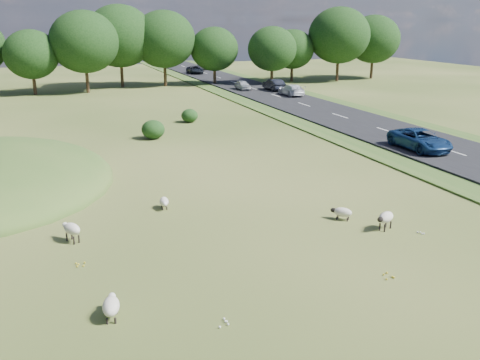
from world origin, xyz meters
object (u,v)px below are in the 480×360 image
at_px(car_3, 243,85).
at_px(car_5, 420,139).
at_px(car_4, 291,90).
at_px(sheep_0, 111,306).
at_px(car_7, 274,85).
at_px(sheep_3, 71,229).
at_px(sheep_2, 386,218).
at_px(sheep_4, 342,212).
at_px(car_1, 203,66).
at_px(car_6, 195,70).
at_px(sheep_1, 164,202).

relative_size(car_3, car_5, 0.68).
distance_m(car_3, car_4, 8.45).
height_order(sheep_0, car_3, car_3).
xyz_separation_m(car_4, car_7, (0.00, 5.55, 0.06)).
distance_m(sheep_3, car_3, 52.75).
xyz_separation_m(car_3, car_7, (3.80, -2.00, 0.14)).
height_order(sheep_2, sheep_4, sheep_2).
bearing_deg(car_5, car_3, 90.00).
bearing_deg(car_7, car_4, 90.00).
xyz_separation_m(car_1, car_7, (0.00, -34.37, 0.10)).
height_order(sheep_2, car_6, car_6).
height_order(car_3, car_6, car_6).
relative_size(car_1, car_4, 0.95).
distance_m(sheep_4, car_1, 82.06).
bearing_deg(sheep_2, car_3, -129.76).
distance_m(sheep_0, sheep_2, 13.53).
xyz_separation_m(sheep_1, car_4, (24.27, 35.91, 0.57)).
bearing_deg(car_7, sheep_2, 72.45).
xyz_separation_m(sheep_0, car_5, (24.41, 15.65, 0.53)).
distance_m(sheep_1, car_6, 71.17).
bearing_deg(sheep_1, car_3, 161.81).
bearing_deg(car_6, sheep_3, -109.57).
height_order(sheep_0, car_6, car_6).
distance_m(sheep_3, car_5, 26.66).
distance_m(sheep_4, car_6, 73.83).
distance_m(car_1, car_5, 70.24).
distance_m(car_1, car_3, 32.59).
bearing_deg(car_3, car_6, 90.00).
height_order(sheep_3, car_7, car_7).
distance_m(car_1, car_7, 34.37).
xyz_separation_m(sheep_4, car_6, (12.56, 72.75, 0.52)).
distance_m(sheep_2, sheep_3, 14.35).
xyz_separation_m(sheep_4, car_4, (16.36, 40.50, 0.56)).
xyz_separation_m(sheep_4, car_1, (16.36, 80.41, 0.52)).
relative_size(sheep_0, sheep_2, 1.06).
distance_m(sheep_2, car_3, 51.16).
bearing_deg(sheep_0, car_6, -6.88).
distance_m(sheep_4, car_3, 49.66).
relative_size(sheep_0, sheep_4, 1.29).
bearing_deg(car_3, car_5, -90.00).
distance_m(sheep_0, car_6, 81.85).
height_order(sheep_3, car_3, car_3).
bearing_deg(sheep_0, car_3, -14.09).
distance_m(sheep_1, sheep_3, 5.57).
distance_m(sheep_0, sheep_1, 10.71).
height_order(sheep_1, car_1, car_1).
relative_size(sheep_0, car_1, 0.29).
xyz_separation_m(sheep_4, car_7, (16.36, 46.04, 0.62)).
bearing_deg(car_1, car_5, 86.90).
bearing_deg(sheep_4, sheep_0, 68.87).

